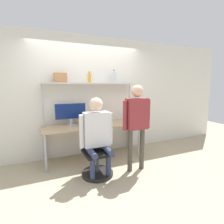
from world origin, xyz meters
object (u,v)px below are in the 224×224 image
(laptop, at_px, (88,123))
(bottle_amber, at_px, (89,78))
(person_seated, at_px, (97,131))
(bottle_clear, at_px, (114,77))
(storage_box, at_px, (60,78))
(office_chair, at_px, (97,160))
(person_standing, at_px, (137,117))
(cell_phone, at_px, (101,125))
(monitor, at_px, (71,112))

(laptop, height_order, bottle_amber, bottle_amber)
(person_seated, relative_size, bottle_clear, 4.68)
(storage_box, bearing_deg, laptop, -30.56)
(person_seated, bearing_deg, office_chair, 91.13)
(office_chair, xyz_separation_m, person_standing, (0.74, -0.13, 0.75))
(cell_phone, bearing_deg, office_chair, -117.03)
(cell_phone, xyz_separation_m, office_chair, (-0.30, -0.59, -0.48))
(monitor, relative_size, bottle_amber, 2.80)
(laptop, height_order, cell_phone, laptop)
(laptop, bearing_deg, cell_phone, -6.57)
(monitor, xyz_separation_m, office_chair, (0.28, -0.90, -0.75))
(person_seated, xyz_separation_m, person_standing, (0.74, -0.09, 0.20))
(office_chair, height_order, bottle_clear, bottle_clear)
(person_standing, distance_m, bottle_amber, 1.40)
(monitor, distance_m, storage_box, 0.75)
(laptop, bearing_deg, person_standing, -46.23)
(bottle_amber, bearing_deg, monitor, -179.30)
(cell_phone, xyz_separation_m, person_seated, (-0.30, -0.63, 0.07))
(cell_phone, xyz_separation_m, storage_box, (-0.76, 0.32, 1.00))
(person_seated, distance_m, storage_box, 1.41)
(laptop, relative_size, person_standing, 0.21)
(monitor, bearing_deg, office_chair, -72.94)
(bottle_amber, relative_size, bottle_clear, 0.79)
(bottle_clear, bearing_deg, person_seated, -128.06)
(person_seated, bearing_deg, bottle_clear, 51.94)
(person_standing, bearing_deg, monitor, 134.64)
(bottle_amber, bearing_deg, person_standing, -60.56)
(person_standing, bearing_deg, office_chair, 170.03)
(office_chair, bearing_deg, storage_box, 116.94)
(cell_phone, relative_size, storage_box, 0.61)
(laptop, bearing_deg, office_chair, -92.04)
(laptop, bearing_deg, bottle_amber, 64.62)
(bottle_clear, bearing_deg, laptop, -158.44)
(laptop, bearing_deg, storage_box, 149.44)
(office_chair, distance_m, bottle_clear, 1.91)
(bottle_clear, bearing_deg, cell_phone, -144.41)
(laptop, distance_m, cell_phone, 0.29)
(cell_phone, relative_size, person_seated, 0.11)
(office_chair, bearing_deg, monitor, 107.06)
(person_standing, relative_size, bottle_amber, 6.79)
(monitor, height_order, cell_phone, monitor)
(cell_phone, bearing_deg, laptop, 173.43)
(monitor, distance_m, laptop, 0.46)
(monitor, xyz_separation_m, storage_box, (-0.18, 0.01, 0.73))
(cell_phone, height_order, storage_box, storage_box)
(monitor, distance_m, bottle_amber, 0.85)
(cell_phone, height_order, bottle_clear, bottle_clear)
(monitor, bearing_deg, storage_box, 178.36)
(office_chair, height_order, bottle_amber, bottle_amber)
(person_standing, xyz_separation_m, storage_box, (-1.20, 1.04, 0.73))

